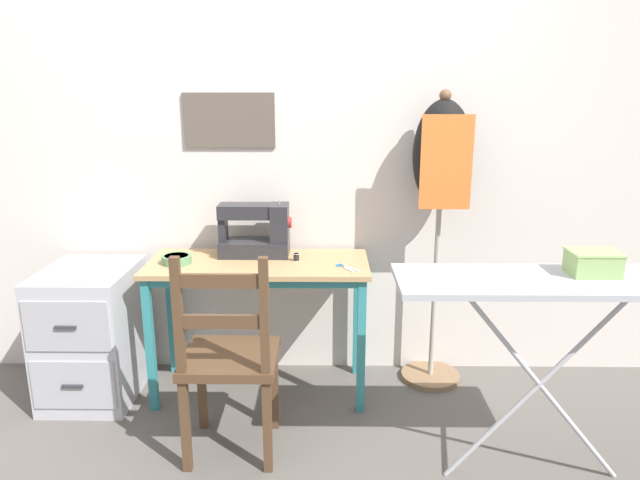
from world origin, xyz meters
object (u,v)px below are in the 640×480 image
(scissors, at_px, (344,267))
(wooden_chair, at_px, (229,360))
(storage_box, at_px, (593,263))
(sewing_machine, at_px, (258,231))
(ironing_board, at_px, (550,289))
(fabric_bowl, at_px, (177,259))
(thread_spool_near_machine, at_px, (296,257))
(filing_cabinet, at_px, (93,333))
(dress_form, at_px, (441,176))

(scissors, height_order, wooden_chair, wooden_chair)
(wooden_chair, xyz_separation_m, storage_box, (1.43, -0.10, 0.47))
(sewing_machine, xyz_separation_m, ironing_board, (1.20, -0.81, -0.02))
(fabric_bowl, bearing_deg, wooden_chair, -56.51)
(thread_spool_near_machine, bearing_deg, wooden_chair, -115.06)
(filing_cabinet, height_order, dress_form, dress_form)
(thread_spool_near_machine, height_order, ironing_board, ironing_board)
(storage_box, bearing_deg, ironing_board, -164.86)
(sewing_machine, distance_m, fabric_bowl, 0.43)
(wooden_chair, bearing_deg, thread_spool_near_machine, 64.94)
(sewing_machine, distance_m, storage_box, 1.58)
(thread_spool_near_machine, bearing_deg, sewing_machine, 152.98)
(sewing_machine, height_order, storage_box, sewing_machine)
(wooden_chair, bearing_deg, dress_form, 34.10)
(scissors, xyz_separation_m, dress_form, (0.49, 0.22, 0.41))
(sewing_machine, bearing_deg, scissors, -25.22)
(dress_form, xyz_separation_m, ironing_board, (0.27, -0.82, -0.31))
(ironing_board, bearing_deg, thread_spool_near_machine, 144.81)
(wooden_chair, height_order, storage_box, storage_box)
(storage_box, bearing_deg, thread_spool_near_machine, 150.74)
(wooden_chair, distance_m, storage_box, 1.51)
(sewing_machine, relative_size, storage_box, 2.00)
(storage_box, bearing_deg, dress_form, 119.80)
(scissors, bearing_deg, ironing_board, -38.24)
(thread_spool_near_machine, height_order, dress_form, dress_form)
(filing_cabinet, height_order, storage_box, storage_box)
(fabric_bowl, distance_m, scissors, 0.84)
(thread_spool_near_machine, bearing_deg, scissors, -23.63)
(filing_cabinet, xyz_separation_m, storage_box, (2.23, -0.60, 0.57))
(filing_cabinet, bearing_deg, dress_form, 5.52)
(wooden_chair, bearing_deg, storage_box, -4.11)
(scissors, bearing_deg, storage_box, -30.60)
(thread_spool_near_machine, bearing_deg, storage_box, -29.26)
(wooden_chair, relative_size, ironing_board, 0.80)
(sewing_machine, height_order, dress_form, dress_form)
(ironing_board, xyz_separation_m, storage_box, (0.17, 0.05, 0.09))
(wooden_chair, height_order, filing_cabinet, wooden_chair)
(filing_cabinet, distance_m, dress_form, 1.96)
(fabric_bowl, bearing_deg, thread_spool_near_machine, 4.46)
(sewing_machine, relative_size, wooden_chair, 0.40)
(wooden_chair, distance_m, dress_form, 1.38)
(sewing_machine, distance_m, wooden_chair, 0.77)
(ironing_board, bearing_deg, scissors, 141.76)
(scissors, relative_size, thread_spool_near_machine, 3.31)
(filing_cabinet, bearing_deg, wooden_chair, -32.17)
(scissors, relative_size, dress_form, 0.09)
(sewing_machine, xyz_separation_m, dress_form, (0.93, 0.01, 0.29))
(wooden_chair, height_order, dress_form, dress_form)
(sewing_machine, relative_size, ironing_board, 0.32)
(ironing_board, bearing_deg, sewing_machine, 146.10)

